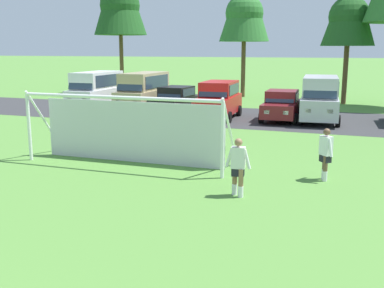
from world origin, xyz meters
TOP-DOWN VIEW (x-y plane):
  - ground_plane at (0.00, 15.00)m, footprint 400.00×400.00m
  - parking_lot_strip at (0.00, 25.31)m, footprint 52.00×8.40m
  - soccer_goal at (-1.70, 12.80)m, footprint 7.44×2.00m
  - player_striker_near at (5.04, 12.91)m, footprint 0.50×0.65m
  - player_midfield_center at (2.88, 10.44)m, footprint 0.74×0.30m
  - parked_car_slot_far_left at (-10.67, 25.35)m, footprint 2.27×4.84m
  - parked_car_slot_left at (-7.23, 25.44)m, footprint 2.23×4.81m
  - parked_car_slot_center_left at (-4.85, 25.08)m, footprint 2.22×4.30m
  - parked_car_slot_center at (-1.81, 24.26)m, footprint 2.32×4.69m
  - parked_car_slot_center_right at (1.80, 24.62)m, footprint 2.13×4.25m
  - parked_car_slot_right at (3.86, 24.94)m, footprint 2.47×4.93m
  - tree_mid_left at (-3.43, 36.83)m, footprint 4.16×4.16m
  - tree_center_back at (4.83, 34.37)m, footprint 3.81×3.81m

SIDE VIEW (x-z plane):
  - ground_plane at x=0.00m, z-range 0.00..0.00m
  - parking_lot_strip at x=0.00m, z-range 0.00..0.01m
  - player_striker_near at x=5.04m, z-range 0.00..1.64m
  - player_midfield_center at x=2.88m, z-range 0.00..1.64m
  - parked_car_slot_center_left at x=-4.85m, z-range 0.02..1.74m
  - parked_car_slot_center_right at x=1.80m, z-range 0.02..1.74m
  - parked_car_slot_center at x=-1.81m, z-range 0.03..2.19m
  - soccer_goal at x=-1.70m, z-range 0.01..2.58m
  - parked_car_slot_far_left at x=-10.67m, z-range 0.08..2.60m
  - parked_car_slot_left at x=-7.23m, z-range 0.08..2.60m
  - parked_car_slot_right at x=3.86m, z-range 0.08..2.60m
  - tree_center_back at x=4.83m, z-range 1.90..12.05m
  - tree_mid_left at x=-3.43m, z-range 2.08..13.17m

